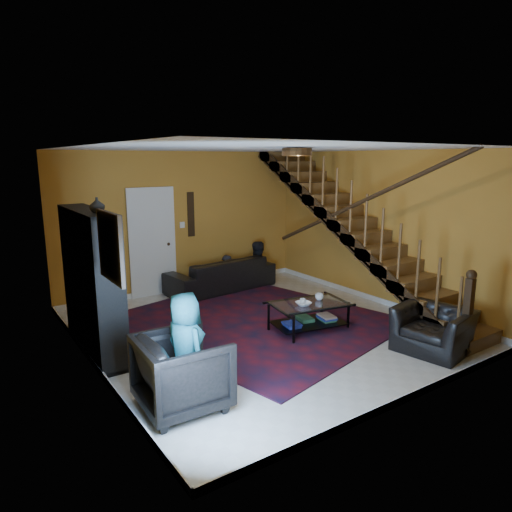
# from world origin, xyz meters

# --- Properties ---
(floor) EXTENTS (5.50, 5.50, 0.00)m
(floor) POSITION_xyz_m (0.00, 0.00, 0.00)
(floor) COLOR beige
(floor) RESTS_ON ground
(room) EXTENTS (5.50, 5.50, 5.50)m
(room) POSITION_xyz_m (-1.33, 1.33, 0.05)
(room) COLOR #BC7F29
(room) RESTS_ON ground
(staircase) EXTENTS (0.95, 5.02, 3.18)m
(staircase) POSITION_xyz_m (2.12, -0.00, 1.40)
(staircase) COLOR brown
(staircase) RESTS_ON floor
(bookshelf) EXTENTS (0.35, 1.80, 2.00)m
(bookshelf) POSITION_xyz_m (-2.40, 0.60, 0.96)
(bookshelf) COLOR black
(bookshelf) RESTS_ON floor
(door) EXTENTS (0.82, 0.05, 2.05)m
(door) POSITION_xyz_m (-0.70, 2.73, 1.02)
(door) COLOR silver
(door) RESTS_ON floor
(framed_picture) EXTENTS (0.04, 0.74, 0.74)m
(framed_picture) POSITION_xyz_m (-2.57, -0.90, 1.75)
(framed_picture) COLOR maroon
(framed_picture) RESTS_ON room
(wall_hanging) EXTENTS (0.14, 0.03, 0.90)m
(wall_hanging) POSITION_xyz_m (0.15, 2.73, 1.55)
(wall_hanging) COLOR black
(wall_hanging) RESTS_ON room
(ceiling_fixture) EXTENTS (0.40, 0.40, 0.10)m
(ceiling_fixture) POSITION_xyz_m (0.00, -0.80, 2.74)
(ceiling_fixture) COLOR #3F2814
(ceiling_fixture) RESTS_ON room
(rug) EXTENTS (4.36, 4.74, 0.02)m
(rug) POSITION_xyz_m (0.12, 0.36, 0.01)
(rug) COLOR #470C16
(rug) RESTS_ON floor
(sofa) EXTENTS (2.33, 1.10, 0.66)m
(sofa) POSITION_xyz_m (0.58, 2.30, 0.33)
(sofa) COLOR black
(sofa) RESTS_ON floor
(armchair_left) EXTENTS (0.94, 0.92, 0.82)m
(armchair_left) POSITION_xyz_m (-2.05, -1.44, 0.41)
(armchair_left) COLOR black
(armchair_left) RESTS_ON floor
(armchair_right) EXTENTS (0.99, 1.09, 0.62)m
(armchair_right) POSITION_xyz_m (1.50, -2.04, 0.31)
(armchair_right) COLOR black
(armchair_right) RESTS_ON floor
(person_adult_a) EXTENTS (0.43, 0.29, 1.16)m
(person_adult_a) POSITION_xyz_m (0.73, 2.35, 0.13)
(person_adult_a) COLOR black
(person_adult_a) RESTS_ON sofa
(person_adult_b) EXTENTS (0.67, 0.52, 1.36)m
(person_adult_b) POSITION_xyz_m (1.50, 2.35, 0.23)
(person_adult_b) COLOR black
(person_adult_b) RESTS_ON sofa
(person_child) EXTENTS (0.49, 0.67, 1.25)m
(person_child) POSITION_xyz_m (-1.95, -1.32, 0.63)
(person_child) COLOR #1C686B
(person_child) RESTS_ON armchair_left
(coffee_table) EXTENTS (1.28, 0.90, 0.45)m
(coffee_table) POSITION_xyz_m (0.58, -0.45, 0.26)
(coffee_table) COLOR black
(coffee_table) RESTS_ON floor
(cup_a) EXTENTS (0.16, 0.16, 0.10)m
(cup_a) POSITION_xyz_m (0.82, -0.43, 0.50)
(cup_a) COLOR #999999
(cup_a) RESTS_ON coffee_table
(cup_b) EXTENTS (0.10, 0.10, 0.08)m
(cup_b) POSITION_xyz_m (0.46, -0.44, 0.49)
(cup_b) COLOR #999999
(cup_b) RESTS_ON coffee_table
(bowl) EXTENTS (0.25, 0.25, 0.06)m
(bowl) POSITION_xyz_m (0.42, -0.51, 0.48)
(bowl) COLOR #999999
(bowl) RESTS_ON coffee_table
(vase) EXTENTS (0.18, 0.18, 0.19)m
(vase) POSITION_xyz_m (-2.41, 0.10, 2.10)
(vase) COLOR #999999
(vase) RESTS_ON bookshelf
(popcorn_bucket) EXTENTS (0.17, 0.17, 0.16)m
(popcorn_bucket) POSITION_xyz_m (-1.38, -1.27, 0.10)
(popcorn_bucket) COLOR red
(popcorn_bucket) RESTS_ON rug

